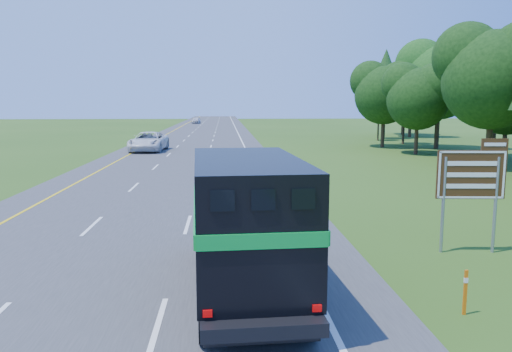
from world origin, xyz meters
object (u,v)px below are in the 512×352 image
Objects in this scene: white_suv at (149,141)px; horse_truck at (245,219)px; far_car at (196,120)px; exit_sign at (472,179)px.

horse_truck is at bearing -74.85° from white_suv.
far_car is 1.21× the size of exit_sign.
white_suv is 1.86× the size of exit_sign.
white_suv is 69.08m from far_car.
far_car is (-7.04, 106.99, -1.08)m from horse_truck.
horse_truck reaches higher than far_car.
exit_sign is at bearing -77.38° from far_car.
exit_sign reaches higher than white_suv.
exit_sign is at bearing 18.75° from horse_truck.
white_suv is (-7.96, 37.92, -0.88)m from horse_truck.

